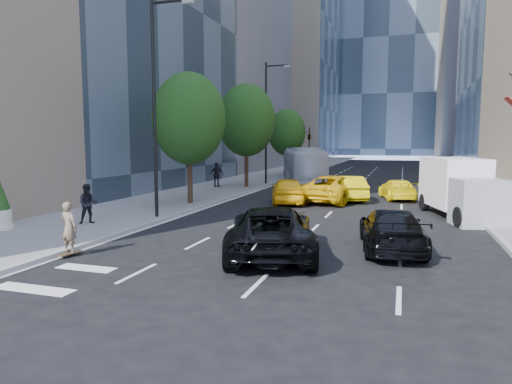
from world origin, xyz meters
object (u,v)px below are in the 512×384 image
(city_bus, at_px, (303,165))
(black_sedan_mercedes, at_px, (392,230))
(black_sedan_lincoln, at_px, (271,231))
(skateboarder, at_px, (69,231))
(box_truck, at_px, (460,188))

(city_bus, bearing_deg, black_sedan_mercedes, -89.86)
(city_bus, bearing_deg, black_sedan_lincoln, -98.90)
(black_sedan_lincoln, bearing_deg, city_bus, -95.60)
(skateboarder, relative_size, black_sedan_mercedes, 0.34)
(box_truck, bearing_deg, city_bus, 109.89)
(skateboarder, xyz_separation_m, black_sedan_mercedes, (9.80, 4.00, -0.12))
(skateboarder, xyz_separation_m, box_truck, (12.73, 12.01, 0.62))
(black_sedan_lincoln, bearing_deg, box_truck, -139.27)
(skateboarder, xyz_separation_m, black_sedan_lincoln, (6.10, 2.16, -0.03))
(skateboarder, bearing_deg, city_bus, -86.57)
(skateboarder, distance_m, black_sedan_lincoln, 6.47)
(black_sedan_mercedes, bearing_deg, skateboarder, 14.89)
(black_sedan_lincoln, relative_size, black_sedan_mercedes, 1.18)
(black_sedan_lincoln, relative_size, city_bus, 0.51)
(black_sedan_lincoln, relative_size, box_truck, 0.91)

